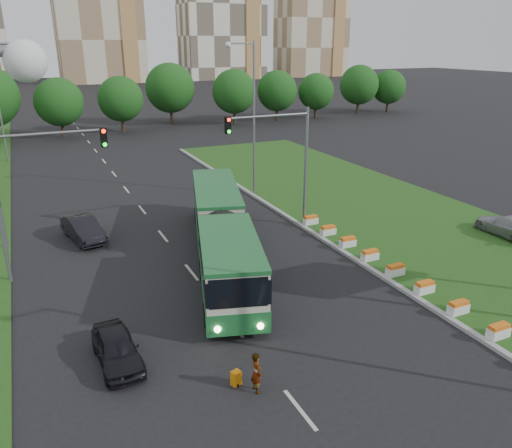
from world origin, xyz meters
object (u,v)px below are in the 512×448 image
traffic_mast_median (284,150)px  pedestrian (256,372)px  articulated_bus (218,232)px  car_left_far (83,229)px  car_median (509,226)px  shopping_trolley (236,378)px  car_left_near (117,349)px  traffic_mast_left (29,180)px

traffic_mast_median → pedestrian: traffic_mast_median is taller
articulated_bus → car_left_far: 9.42m
car_left_far → car_median: 27.20m
car_median → shopping_trolley: bearing=16.7°
traffic_mast_median → car_left_far: bearing=164.3°
traffic_mast_median → car_left_far: (-12.50, 3.51, -4.61)m
traffic_mast_median → car_left_near: bearing=-140.6°
car_left_far → pedestrian: size_ratio=2.84×
pedestrian → shopping_trolley: pedestrian is taller
car_left_near → shopping_trolley: car_left_near is taller
car_left_far → traffic_mast_median: bearing=-28.0°
car_left_near → car_median: 25.44m
traffic_mast_median → pedestrian: (-8.72, -14.46, -4.56)m
articulated_bus → car_left_near: size_ratio=4.57×
pedestrian → traffic_mast_left: bearing=25.6°
car_left_near → car_left_far: size_ratio=0.84×
shopping_trolley → car_left_near: bearing=122.1°
traffic_mast_left → car_left_far: traffic_mast_left is taller
traffic_mast_median → car_left_near: 17.41m
articulated_bus → car_left_near: bearing=-116.6°
articulated_bus → pedestrian: size_ratio=10.96×
car_left_near → car_left_far: (0.45, 14.16, 0.09)m
articulated_bus → traffic_mast_left: bearing=-176.0°
articulated_bus → shopping_trolley: articulated_bus is taller
traffic_mast_left → pedestrian: (6.44, -13.46, -4.56)m
articulated_bus → pedestrian: bearing=-87.5°
articulated_bus → shopping_trolley: 11.37m
car_left_far → car_median: size_ratio=0.99×
traffic_mast_median → articulated_bus: size_ratio=0.46×
car_left_far → shopping_trolley: car_left_far is taller
car_median → shopping_trolley: 22.44m
traffic_mast_median → articulated_bus: 7.54m
car_median → shopping_trolley: (-21.56, -6.20, -0.53)m
traffic_mast_median → traffic_mast_left: bearing=-176.2°
articulated_bus → pedestrian: (-2.86, -11.37, -0.96)m
articulated_bus → shopping_trolley: size_ratio=30.48×
articulated_bus → car_median: 18.75m
car_left_near → shopping_trolley: (3.70, -3.19, -0.37)m
articulated_bus → car_left_near: (-7.10, -7.56, -1.10)m
traffic_mast_left → car_left_near: bearing=-77.1°
traffic_mast_left → pedestrian: size_ratio=5.05×
car_left_far → shopping_trolley: (3.24, -17.35, -0.46)m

